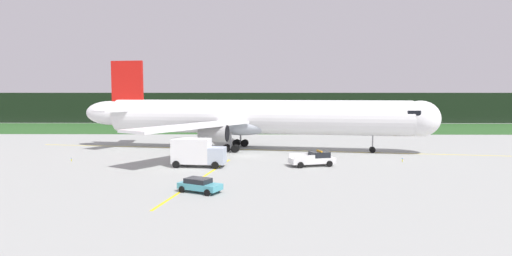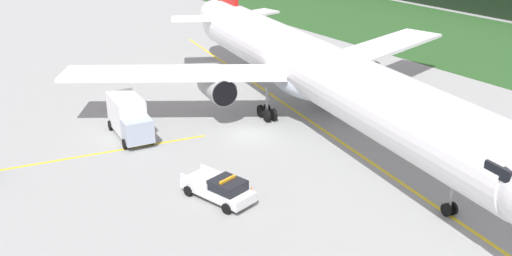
% 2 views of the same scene
% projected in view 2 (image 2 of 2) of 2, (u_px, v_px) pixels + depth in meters
% --- Properties ---
extents(ground, '(320.00, 320.00, 0.00)m').
position_uv_depth(ground, '(249.00, 135.00, 51.61)').
color(ground, '#959895').
extents(taxiway_centerline_main, '(74.38, 12.89, 0.01)m').
position_uv_depth(taxiway_centerline_main, '(316.00, 125.00, 53.84)').
color(taxiway_centerline_main, yellow).
rests_on(taxiway_centerline_main, ground).
extents(taxiway_centerline_spur, '(4.53, 25.03, 0.01)m').
position_uv_depth(taxiway_centerline_spur, '(57.00, 161.00, 46.62)').
color(taxiway_centerline_spur, yellow).
rests_on(taxiway_centerline_spur, ground).
extents(airliner, '(57.00, 43.09, 14.36)m').
position_uv_depth(airliner, '(315.00, 71.00, 52.31)').
color(airliner, white).
rests_on(airliner, ground).
extents(ops_pickup_truck, '(5.92, 3.48, 1.94)m').
position_uv_depth(ops_pickup_truck, '(220.00, 188.00, 40.31)').
color(ops_pickup_truck, silver).
rests_on(ops_pickup_truck, ground).
extents(catering_truck, '(6.69, 3.28, 3.64)m').
position_uv_depth(catering_truck, '(129.00, 117.00, 50.67)').
color(catering_truck, '#A7B3C5').
rests_on(catering_truck, ground).
extents(apron_cone, '(0.49, 0.49, 0.62)m').
position_uv_depth(apron_cone, '(251.00, 190.00, 41.29)').
color(apron_cone, black).
rests_on(apron_cone, ground).
extents(taxiway_edge_light_west, '(0.12, 0.12, 0.43)m').
position_uv_depth(taxiway_edge_light_west, '(104.00, 78.00, 66.71)').
color(taxiway_edge_light_west, yellow).
rests_on(taxiway_edge_light_west, ground).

